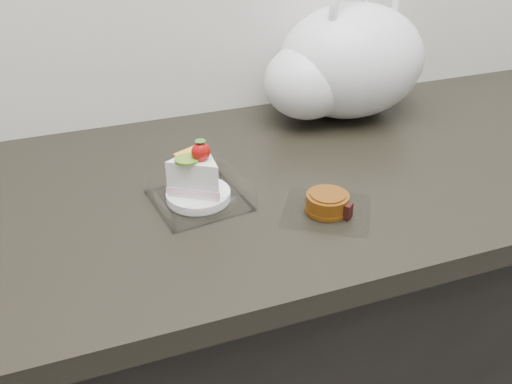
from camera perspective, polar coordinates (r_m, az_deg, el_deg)
name	(u,v)px	position (r m, az deg, el deg)	size (l,w,h in m)	color
counter	(282,350)	(1.30, 2.66, -15.54)	(2.04, 0.64, 0.90)	black
cake_tray	(198,185)	(0.92, -5.84, 0.69)	(0.16, 0.16, 0.11)	white
mooncake_wrap	(328,204)	(0.91, 7.20, -1.24)	(0.18, 0.18, 0.03)	white
plastic_bag	(343,64)	(1.22, 8.71, 12.55)	(0.41, 0.34, 0.29)	white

